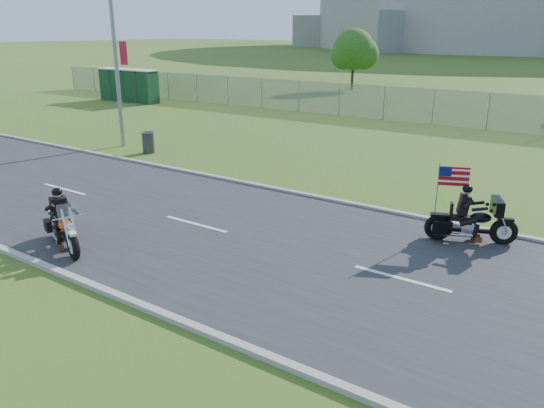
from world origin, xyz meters
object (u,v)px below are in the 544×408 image
Objects in this scene: streetlight at (116,19)px; porta_toilet_a at (148,88)px; porta_toilet_b at (135,86)px; porta_toilet_c at (122,85)px; porta_toilet_d at (110,84)px; motorcycle_lead at (63,230)px; motorcycle_follow at (471,223)px; trash_can at (148,143)px.

streetlight reaches higher than porta_toilet_a.
porta_toilet_c is at bearing 180.00° from porta_toilet_b.
porta_toilet_d is (-2.80, 0.00, 0.00)m from porta_toilet_b.
streetlight is 17.34m from porta_toilet_c.
motorcycle_lead is at bearing -47.86° from streetlight.
porta_toilet_b is 1.06× the size of motorcycle_follow.
porta_toilet_d is 33.85m from motorcycle_follow.
porta_toilet_d is 30.24m from motorcycle_lead.
streetlight is 11.18× the size of trash_can.
porta_toilet_a is at bearing 0.00° from porta_toilet_b.
streetlight is 16.33m from porta_toilet_b.
porta_toilet_b and porta_toilet_c have the same top height.
motorcycle_follow is (29.42, -13.96, -0.62)m from porta_toilet_c.
motorcycle_lead is (19.82, -20.06, -0.65)m from porta_toilet_b.
streetlight is 15.39m from porta_toilet_a.
porta_toilet_c reaches higher than trash_can.
motorcycle_follow is at bearing -26.49° from porta_toilet_b.
motorcycle_follow is at bearing 57.55° from motorcycle_lead.
porta_toilet_c is 1.06× the size of motorcycle_follow.
motorcycle_lead is 2.48× the size of trash_can.
porta_toilet_c is 1.04× the size of motorcycle_lead.
motorcycle_lead is 1.02× the size of motorcycle_follow.
trash_can is (-14.52, 2.60, -0.08)m from motorcycle_follow.
trash_can is at bearing -15.68° from streetlight.
porta_toilet_b is 31.32m from motorcycle_follow.
porta_toilet_b is 28.21m from motorcycle_lead.
trash_can is (2.09, -0.59, -5.19)m from streetlight.
trash_can is at bearing -43.20° from porta_toilet_a.
trash_can is at bearing 146.92° from motorcycle_lead.
porta_toilet_c is at bearing 0.00° from porta_toilet_d.
motorcycle_follow is at bearing -10.15° from trash_can.
streetlight reaches higher than motorcycle_lead.
streetlight is 17.66m from motorcycle_follow.
porta_toilet_b is (-11.42, 10.78, -4.49)m from streetlight.
porta_toilet_d is 1.04× the size of motorcycle_lead.
motorcycle_lead reaches higher than trash_can.
porta_toilet_a is at bearing 136.80° from trash_can.
streetlight reaches higher than porta_toilet_b.
trash_can is (12.10, -11.36, -0.70)m from porta_toilet_a.
porta_toilet_d is at bearing 180.00° from porta_toilet_b.
porta_toilet_b is 1.00× the size of porta_toilet_d.
porta_toilet_d is at bearing 159.37° from motorcycle_lead.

